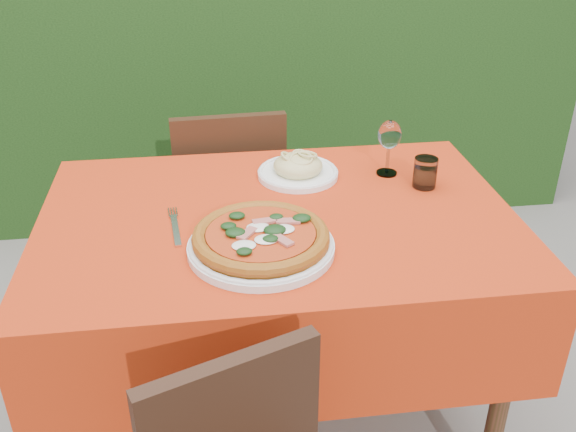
{
  "coord_description": "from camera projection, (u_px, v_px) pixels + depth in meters",
  "views": [
    {
      "loc": [
        -0.17,
        -1.48,
        1.57
      ],
      "look_at": [
        0.02,
        -0.05,
        0.77
      ],
      "focal_mm": 40.0,
      "sensor_mm": 36.0,
      "label": 1
    }
  ],
  "objects": [
    {
      "name": "pizza_plate",
      "position": [
        261.0,
        240.0,
        1.53
      ],
      "size": [
        0.4,
        0.4,
        0.07
      ],
      "rotation": [
        0.0,
        0.0,
        -0.3
      ],
      "color": "silver",
      "rests_on": "dining_table"
    },
    {
      "name": "pasta_plate",
      "position": [
        298.0,
        169.0,
        1.9
      ],
      "size": [
        0.24,
        0.24,
        0.07
      ],
      "rotation": [
        0.0,
        0.0,
        0.41
      ],
      "color": "white",
      "rests_on": "dining_table"
    },
    {
      "name": "water_glass",
      "position": [
        425.0,
        174.0,
        1.83
      ],
      "size": [
        0.07,
        0.07,
        0.09
      ],
      "color": "silver",
      "rests_on": "dining_table"
    },
    {
      "name": "fork",
      "position": [
        176.0,
        230.0,
        1.62
      ],
      "size": [
        0.05,
        0.22,
        0.01
      ],
      "primitive_type": "cube",
      "rotation": [
        0.0,
        0.0,
        0.1
      ],
      "color": "silver",
      "rests_on": "dining_table"
    },
    {
      "name": "hedge",
      "position": [
        238.0,
        23.0,
        2.97
      ],
      "size": [
        3.2,
        0.55,
        1.78
      ],
      "color": "black",
      "rests_on": "ground"
    },
    {
      "name": "ground",
      "position": [
        280.0,
        418.0,
        2.06
      ],
      "size": [
        60.0,
        60.0,
        0.0
      ],
      "primitive_type": "plane",
      "color": "#68635E",
      "rests_on": "ground"
    },
    {
      "name": "dining_table",
      "position": [
        278.0,
        262.0,
        1.78
      ],
      "size": [
        1.26,
        0.86,
        0.75
      ],
      "color": "#4C2818",
      "rests_on": "ground"
    },
    {
      "name": "chair_far",
      "position": [
        230.0,
        201.0,
        2.34
      ],
      "size": [
        0.4,
        0.4,
        0.84
      ],
      "rotation": [
        0.0,
        0.0,
        3.19
      ],
      "color": "black",
      "rests_on": "ground"
    },
    {
      "name": "wine_glass",
      "position": [
        389.0,
        137.0,
        1.87
      ],
      "size": [
        0.07,
        0.07,
        0.17
      ],
      "color": "silver",
      "rests_on": "dining_table"
    }
  ]
}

